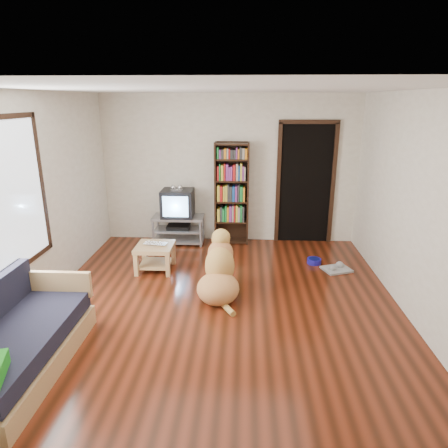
{
  "coord_description": "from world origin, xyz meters",
  "views": [
    {
      "loc": [
        0.28,
        -4.53,
        2.49
      ],
      "look_at": [
        0.01,
        0.55,
        0.9
      ],
      "focal_mm": 32.0,
      "sensor_mm": 36.0,
      "label": 1
    }
  ],
  "objects_px": {
    "grey_rag": "(336,269)",
    "coffee_table": "(155,253)",
    "laptop": "(154,245)",
    "sofa": "(14,346)",
    "dog_bowl": "(314,261)",
    "tv_stand": "(179,228)",
    "dog": "(219,273)",
    "crt_tv": "(178,203)",
    "bookshelf": "(232,188)"
  },
  "relations": [
    {
      "from": "grey_rag",
      "to": "coffee_table",
      "type": "bearing_deg",
      "value": -177.39
    },
    {
      "from": "laptop",
      "to": "sofa",
      "type": "height_order",
      "value": "sofa"
    },
    {
      "from": "dog_bowl",
      "to": "tv_stand",
      "type": "relative_size",
      "value": 0.24
    },
    {
      "from": "dog_bowl",
      "to": "dog",
      "type": "xyz_separation_m",
      "value": [
        -1.43,
        -1.15,
        0.28
      ]
    },
    {
      "from": "dog_bowl",
      "to": "dog",
      "type": "bearing_deg",
      "value": -141.34
    },
    {
      "from": "dog_bowl",
      "to": "tv_stand",
      "type": "bearing_deg",
      "value": 159.82
    },
    {
      "from": "laptop",
      "to": "crt_tv",
      "type": "distance_m",
      "value": 1.32
    },
    {
      "from": "laptop",
      "to": "sofa",
      "type": "distance_m",
      "value": 2.52
    },
    {
      "from": "laptop",
      "to": "dog_bowl",
      "type": "bearing_deg",
      "value": 19.95
    },
    {
      "from": "sofa",
      "to": "grey_rag",
      "type": "bearing_deg",
      "value": 35.37
    },
    {
      "from": "bookshelf",
      "to": "sofa",
      "type": "height_order",
      "value": "bookshelf"
    },
    {
      "from": "grey_rag",
      "to": "tv_stand",
      "type": "bearing_deg",
      "value": 157.16
    },
    {
      "from": "grey_rag",
      "to": "coffee_table",
      "type": "height_order",
      "value": "coffee_table"
    },
    {
      "from": "tv_stand",
      "to": "sofa",
      "type": "relative_size",
      "value": 0.5
    },
    {
      "from": "sofa",
      "to": "dog",
      "type": "relative_size",
      "value": 1.68
    },
    {
      "from": "laptop",
      "to": "tv_stand",
      "type": "bearing_deg",
      "value": 93.32
    },
    {
      "from": "dog_bowl",
      "to": "bookshelf",
      "type": "bearing_deg",
      "value": 145.17
    },
    {
      "from": "tv_stand",
      "to": "crt_tv",
      "type": "xyz_separation_m",
      "value": [
        0.0,
        0.02,
        0.47
      ]
    },
    {
      "from": "coffee_table",
      "to": "grey_rag",
      "type": "bearing_deg",
      "value": 2.61
    },
    {
      "from": "laptop",
      "to": "sofa",
      "type": "xyz_separation_m",
      "value": [
        -0.81,
        -2.38,
        -0.15
      ]
    },
    {
      "from": "dog_bowl",
      "to": "bookshelf",
      "type": "xyz_separation_m",
      "value": [
        -1.35,
        0.94,
        0.96
      ]
    },
    {
      "from": "crt_tv",
      "to": "dog",
      "type": "distance_m",
      "value": 2.23
    },
    {
      "from": "sofa",
      "to": "dog",
      "type": "bearing_deg",
      "value": 41.72
    },
    {
      "from": "dog",
      "to": "sofa",
      "type": "bearing_deg",
      "value": -138.28
    },
    {
      "from": "dog",
      "to": "laptop",
      "type": "bearing_deg",
      "value": 144.13
    },
    {
      "from": "laptop",
      "to": "coffee_table",
      "type": "distance_m",
      "value": 0.14
    },
    {
      "from": "grey_rag",
      "to": "sofa",
      "type": "bearing_deg",
      "value": -144.63
    },
    {
      "from": "crt_tv",
      "to": "dog",
      "type": "xyz_separation_m",
      "value": [
        0.87,
        -2.01,
        -0.42
      ]
    },
    {
      "from": "tv_stand",
      "to": "sofa",
      "type": "xyz_separation_m",
      "value": [
        -0.97,
        -3.63,
        -0.01
      ]
    },
    {
      "from": "grey_rag",
      "to": "dog",
      "type": "bearing_deg",
      "value": -152.65
    },
    {
      "from": "dog_bowl",
      "to": "bookshelf",
      "type": "relative_size",
      "value": 0.12
    },
    {
      "from": "crt_tv",
      "to": "sofa",
      "type": "height_order",
      "value": "crt_tv"
    },
    {
      "from": "dog",
      "to": "dog_bowl",
      "type": "bearing_deg",
      "value": 38.66
    },
    {
      "from": "tv_stand",
      "to": "bookshelf",
      "type": "relative_size",
      "value": 0.5
    },
    {
      "from": "bookshelf",
      "to": "grey_rag",
      "type": "bearing_deg",
      "value": -35.79
    },
    {
      "from": "tv_stand",
      "to": "crt_tv",
      "type": "height_order",
      "value": "crt_tv"
    },
    {
      "from": "dog_bowl",
      "to": "crt_tv",
      "type": "xyz_separation_m",
      "value": [
        -2.3,
        0.87,
        0.7
      ]
    },
    {
      "from": "coffee_table",
      "to": "dog_bowl",
      "type": "bearing_deg",
      "value": 8.69
    },
    {
      "from": "bookshelf",
      "to": "coffee_table",
      "type": "xyz_separation_m",
      "value": [
        -1.11,
        -1.31,
        -0.72
      ]
    },
    {
      "from": "grey_rag",
      "to": "coffee_table",
      "type": "relative_size",
      "value": 0.73
    },
    {
      "from": "grey_rag",
      "to": "sofa",
      "type": "distance_m",
      "value": 4.39
    },
    {
      "from": "coffee_table",
      "to": "dog",
      "type": "height_order",
      "value": "dog"
    },
    {
      "from": "crt_tv",
      "to": "bookshelf",
      "type": "xyz_separation_m",
      "value": [
        0.95,
        0.07,
        0.26
      ]
    },
    {
      "from": "laptop",
      "to": "crt_tv",
      "type": "height_order",
      "value": "crt_tv"
    },
    {
      "from": "sofa",
      "to": "crt_tv",
      "type": "bearing_deg",
      "value": 75.07
    },
    {
      "from": "laptop",
      "to": "bookshelf",
      "type": "xyz_separation_m",
      "value": [
        1.11,
        1.34,
        0.59
      ]
    },
    {
      "from": "laptop",
      "to": "grey_rag",
      "type": "xyz_separation_m",
      "value": [
        2.76,
        0.16,
        -0.4
      ]
    },
    {
      "from": "laptop",
      "to": "bookshelf",
      "type": "height_order",
      "value": "bookshelf"
    },
    {
      "from": "laptop",
      "to": "coffee_table",
      "type": "height_order",
      "value": "laptop"
    },
    {
      "from": "bookshelf",
      "to": "coffee_table",
      "type": "distance_m",
      "value": 1.86
    }
  ]
}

